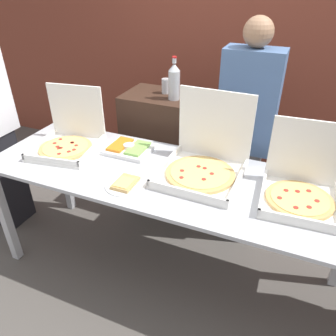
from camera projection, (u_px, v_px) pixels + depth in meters
name	position (u px, v px, depth m)	size (l,w,h in m)	color
ground_plane	(168.00, 269.00, 2.57)	(16.00, 16.00, 0.00)	#514C47
brick_wall_behind	(236.00, 43.00, 3.18)	(10.00, 0.06, 2.80)	brown
buffet_table	(168.00, 187.00, 2.17)	(2.47, 0.81, 0.88)	#B7BABF
pizza_box_near_right	(69.00, 139.00, 2.39)	(0.49, 0.50, 0.43)	white
pizza_box_near_left	(204.00, 161.00, 2.09)	(0.51, 0.53, 0.49)	white
pizza_box_far_left	(301.00, 188.00, 1.86)	(0.45, 0.46, 0.42)	white
paper_plate_front_left	(126.00, 184.00, 2.01)	(0.25, 0.25, 0.03)	white
veggie_tray	(129.00, 148.00, 2.38)	(0.32, 0.27, 0.05)	white
sideboard_podium	(168.00, 154.00, 3.01)	(0.74, 0.46, 1.12)	#382319
soda_bottle	(174.00, 81.00, 2.56)	(0.09, 0.09, 0.34)	#B7BCC1
soda_can_silver	(166.00, 86.00, 2.73)	(0.07, 0.07, 0.12)	silver
person_guest_plaid	(244.00, 139.00, 2.45)	(0.40, 0.22, 1.78)	slate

